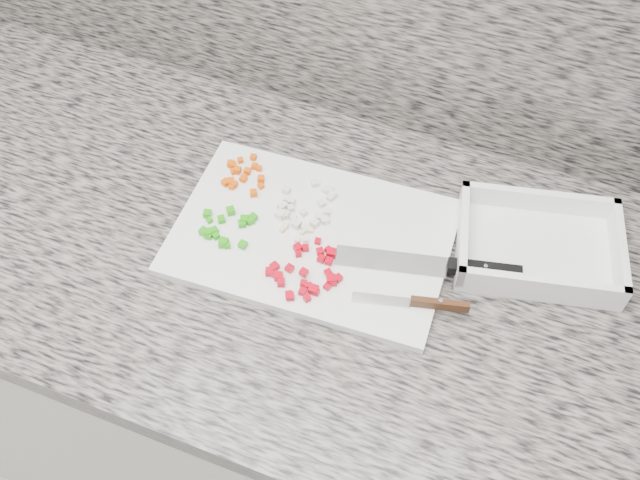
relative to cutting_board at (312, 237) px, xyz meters
The scene contains 11 objects.
cabinet 0.48m from the cutting_board, 163.49° to the right, with size 3.92×0.62×0.86m, color white.
countertop 0.09m from the cutting_board, 163.49° to the right, with size 3.96×0.64×0.04m, color slate.
cutting_board is the anchor object (origin of this frame).
carrot_pile 0.16m from the cutting_board, 156.57° to the left, with size 0.07×0.08×0.01m.
onion_pile 0.05m from the cutting_board, 125.63° to the left, with size 0.09×0.10×0.01m.
green_pepper_pile 0.13m from the cutting_board, 161.61° to the right, with size 0.09×0.07×0.01m.
red_pepper_pile 0.07m from the cutting_board, 73.96° to the right, with size 0.11×0.11×0.02m.
garlic_pile 0.03m from the cutting_board, behind, with size 0.05×0.04×0.01m.
chef_knife 0.21m from the cutting_board, ahead, with size 0.26×0.09×0.02m.
paring_knife 0.20m from the cutting_board, 17.30° to the right, with size 0.16×0.05×0.02m.
tray 0.33m from the cutting_board, 16.72° to the left, with size 0.26×0.21×0.05m.
Camera 1 is at (0.32, 0.89, 1.75)m, focal length 40.00 mm.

